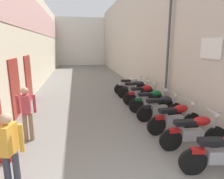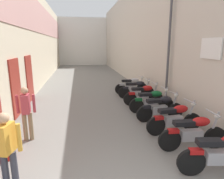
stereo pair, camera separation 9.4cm
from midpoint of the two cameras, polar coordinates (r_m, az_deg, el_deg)
ground_plane at (r=12.81m, az=-6.10°, el=0.62°), size 40.56×40.56×0.00m
building_left at (r=14.65m, az=-20.29°, el=13.64°), size 0.45×24.56×6.14m
building_right at (r=15.06m, az=6.18°, el=15.16°), size 0.45×24.56×6.64m
building_far_end at (r=27.79m, az=-8.38°, el=13.52°), size 9.22×2.00×6.14m
motorcycle_nearest at (r=4.89m, az=29.83°, el=-15.81°), size 1.84×0.58×1.04m
motorcycle_second at (r=5.63m, az=23.04°, el=-11.27°), size 1.85×0.58×1.04m
motorcycle_third at (r=6.43m, az=18.22°, el=-7.85°), size 1.85×0.58×1.04m
motorcycle_fourth at (r=7.35m, az=14.32°, el=-5.01°), size 1.85×0.58×1.04m
motorcycle_fifth at (r=8.13m, az=11.80°, el=-3.14°), size 1.85×0.58×1.04m
motorcycle_sixth at (r=9.07m, az=9.42°, el=-1.36°), size 1.85×0.58×1.04m
motorcycle_seventh at (r=10.10m, az=7.38°, el=0.17°), size 1.84×0.58×1.04m
motorcycle_eighth at (r=10.99m, az=5.94°, el=1.24°), size 1.85×0.58×1.04m
pedestrian_by_doorway at (r=4.09m, az=-27.56°, el=-14.64°), size 0.52×0.38×1.57m
pedestrian_mid_alley at (r=6.05m, az=-23.17°, el=-5.41°), size 0.52×0.36×1.57m
plastic_crate at (r=5.64m, az=-28.82°, el=-15.90°), size 0.44×0.32×0.28m
street_lamp at (r=8.50m, az=16.01°, el=13.29°), size 0.79×0.18×4.87m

